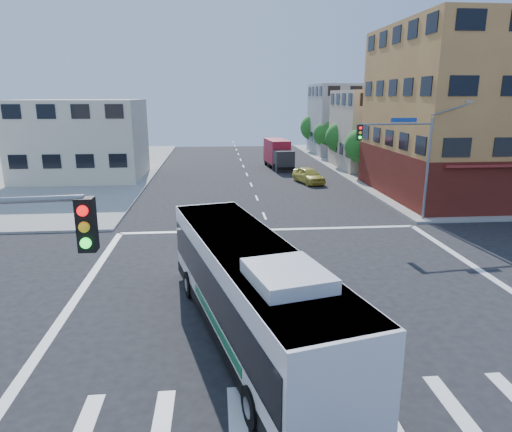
{
  "coord_description": "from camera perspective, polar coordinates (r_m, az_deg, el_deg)",
  "views": [
    {
      "loc": [
        -3.44,
        -18.52,
        8.37
      ],
      "look_at": [
        -1.44,
        3.71,
        2.47
      ],
      "focal_mm": 32.0,
      "sensor_mm": 36.0,
      "label": 1
    }
  ],
  "objects": [
    {
      "name": "street_tree_c",
      "position": [
        64.49,
        8.78,
        10.26
      ],
      "size": [
        3.4,
        3.4,
        5.29
      ],
      "color": "#3A2715",
      "rests_on": "ground"
    },
    {
      "name": "building_east_far",
      "position": [
        69.64,
        12.17,
        11.7
      ],
      "size": [
        12.06,
        10.06,
        10.0
      ],
      "color": "#A5A49F",
      "rests_on": "ground"
    },
    {
      "name": "street_tree_d",
      "position": [
        72.23,
        7.27,
        11.11
      ],
      "size": [
        4.0,
        4.0,
        6.03
      ],
      "color": "#3A2715",
      "rests_on": "ground"
    },
    {
      "name": "street_tree_b",
      "position": [
        56.75,
        10.73,
        9.87
      ],
      "size": [
        3.8,
        3.8,
        5.79
      ],
      "color": "#3A2715",
      "rests_on": "ground"
    },
    {
      "name": "signal_mast_ne",
      "position": [
        31.89,
        18.19,
        7.97
      ],
      "size": [
        7.91,
        1.13,
        8.07
      ],
      "color": "slate",
      "rests_on": "ground"
    },
    {
      "name": "street_tree_a",
      "position": [
        49.14,
        13.24,
        8.82
      ],
      "size": [
        3.6,
        3.6,
        5.53
      ],
      "color": "#3A2715",
      "rests_on": "ground"
    },
    {
      "name": "box_truck",
      "position": [
        54.69,
        2.82,
        7.67
      ],
      "size": [
        2.83,
        7.51,
        3.3
      ],
      "rotation": [
        0.0,
        0.0,
        0.1
      ],
      "color": "#25262B",
      "rests_on": "ground"
    },
    {
      "name": "corner_building_ne",
      "position": [
        43.86,
        27.6,
        9.91
      ],
      "size": [
        18.1,
        15.44,
        14.0
      ],
      "color": "#B88542",
      "rests_on": "ground"
    },
    {
      "name": "transit_bus",
      "position": [
        15.9,
        -0.79,
        -9.22
      ],
      "size": [
        5.88,
        13.39,
        3.88
      ],
      "rotation": [
        0.0,
        0.0,
        0.24
      ],
      "color": "black",
      "rests_on": "ground"
    },
    {
      "name": "building_west",
      "position": [
        50.55,
        -20.96,
        8.88
      ],
      "size": [
        12.06,
        10.06,
        8.0
      ],
      "color": "beige",
      "rests_on": "ground"
    },
    {
      "name": "building_east_near",
      "position": [
        56.46,
        16.35,
        10.29
      ],
      "size": [
        12.06,
        10.06,
        9.0
      ],
      "color": "tan",
      "rests_on": "ground"
    },
    {
      "name": "parked_car",
      "position": [
        45.45,
        6.6,
        5.08
      ],
      "size": [
        2.94,
        4.88,
        1.55
      ],
      "primitive_type": "imported",
      "rotation": [
        0.0,
        0.0,
        0.26
      ],
      "color": "gold",
      "rests_on": "ground"
    },
    {
      "name": "ground",
      "position": [
        20.61,
        4.99,
        -9.22
      ],
      "size": [
        120.0,
        120.0,
        0.0
      ],
      "primitive_type": "plane",
      "color": "black",
      "rests_on": "ground"
    }
  ]
}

